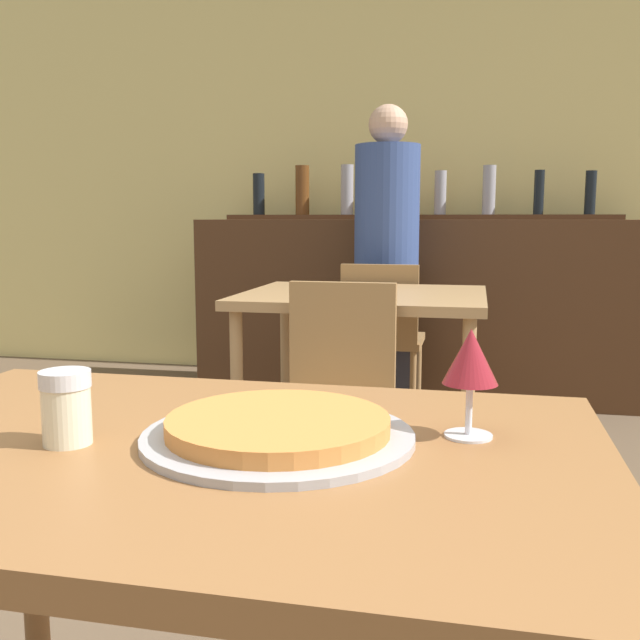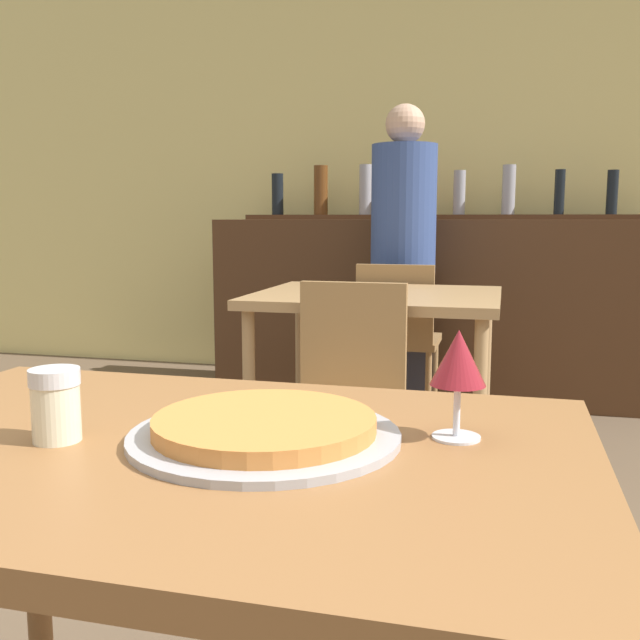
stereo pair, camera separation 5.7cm
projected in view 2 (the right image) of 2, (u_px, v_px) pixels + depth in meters
wall_back at (441, 168)px, 4.69m from camera, size 8.00×0.05×2.80m
dining_table_near at (189, 498)px, 1.03m from camera, size 1.14×0.77×0.76m
dining_table_far at (377, 313)px, 2.99m from camera, size 1.00×0.85×0.76m
bar_counter at (430, 308)px, 4.33m from camera, size 2.60×0.56×1.06m
bar_back_shelf at (425, 206)px, 4.40m from camera, size 2.39×0.24×0.34m
chair_far_side_front at (346, 386)px, 2.45m from camera, size 0.40×0.40×0.85m
chair_far_side_back at (397, 332)px, 3.59m from camera, size 0.40×0.40×0.85m
pizza_tray at (265, 429)px, 1.02m from camera, size 0.39×0.39×0.04m
cheese_shaker at (56, 404)px, 1.01m from camera, size 0.07×0.07×0.11m
person_standing at (403, 252)px, 3.75m from camera, size 0.34×0.34×1.65m
wine_glass at (458, 361)px, 1.01m from camera, size 0.08×0.08×0.16m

